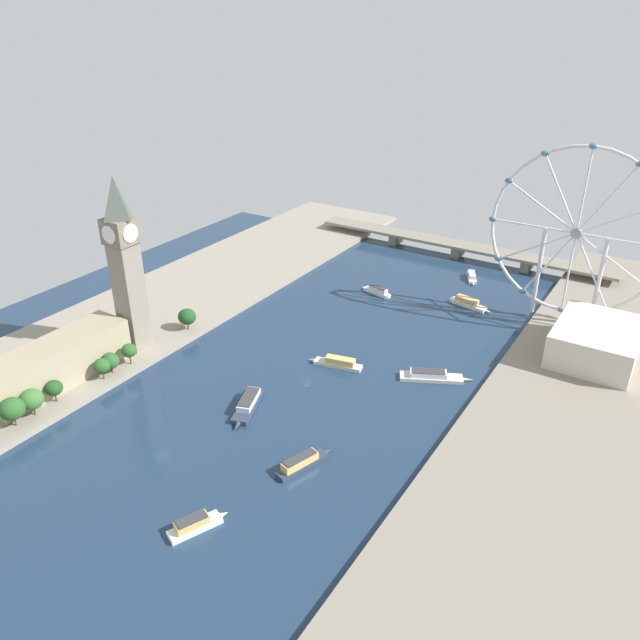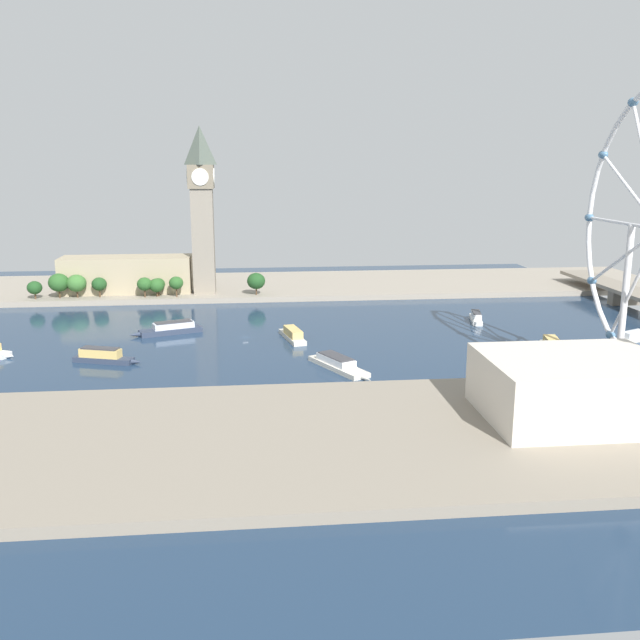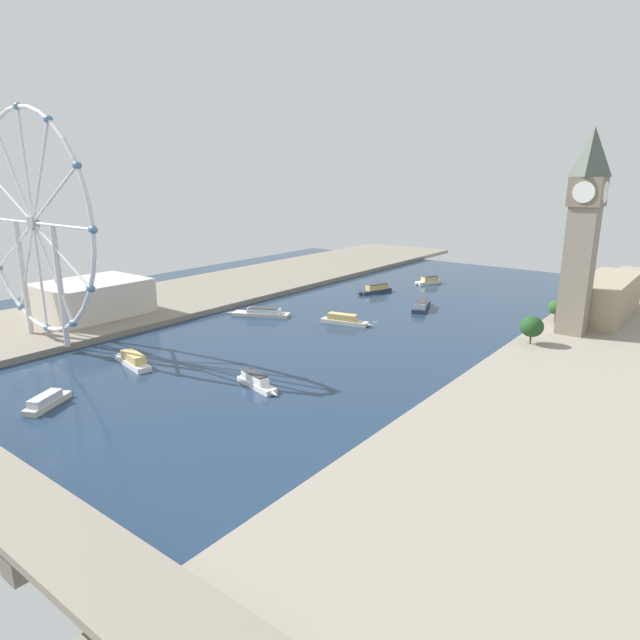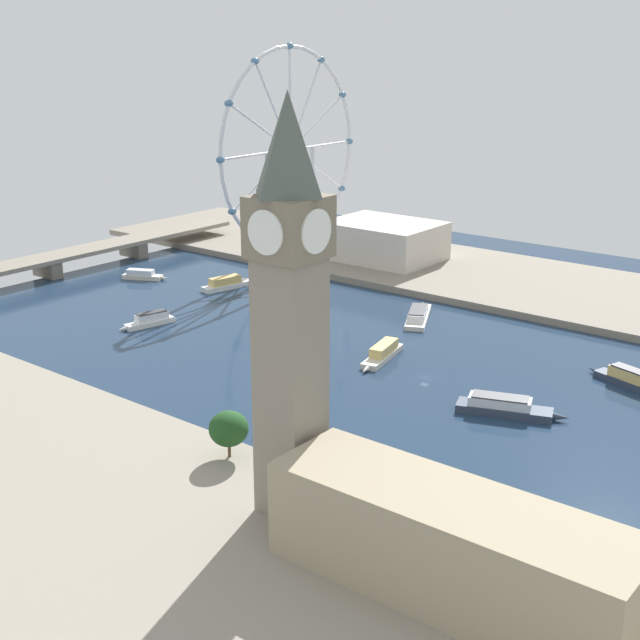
{
  "view_description": "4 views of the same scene",
  "coord_description": "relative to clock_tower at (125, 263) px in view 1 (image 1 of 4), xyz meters",
  "views": [
    {
      "loc": [
        147.7,
        -220.84,
        170.24
      ],
      "look_at": [
        -11.61,
        31.01,
        18.3
      ],
      "focal_mm": 34.93,
      "sensor_mm": 36.0,
      "label": 1
    },
    {
      "loc": [
        304.1,
        2.9,
        77.74
      ],
      "look_at": [
        5.53,
        33.36,
        8.47
      ],
      "focal_mm": 38.87,
      "sensor_mm": 36.0,
      "label": 2
    },
    {
      "loc": [
        -154.48,
        249.35,
        76.92
      ],
      "look_at": [
        2.6,
        46.24,
        8.0
      ],
      "focal_mm": 30.74,
      "sensor_mm": 36.0,
      "label": 3
    },
    {
      "loc": [
        -230.75,
        -138.95,
        105.66
      ],
      "look_at": [
        7.2,
        49.87,
        8.17
      ],
      "focal_mm": 48.81,
      "sensor_mm": 36.0,
      "label": 4
    }
  ],
  "objects": [
    {
      "name": "ground_plane",
      "position": [
        95.48,
        23.33,
        -51.7
      ],
      "size": [
        415.37,
        415.37,
        0.0
      ],
      "primitive_type": "plane",
      "color": "#1E334C"
    },
    {
      "name": "riverbank_left",
      "position": [
        -27.21,
        23.33,
        -50.2
      ],
      "size": [
        90.0,
        520.0,
        3.0
      ],
      "primitive_type": "cube",
      "color": "gray",
      "rests_on": "ground_plane"
    },
    {
      "name": "riverbank_right",
      "position": [
        218.16,
        23.33,
        -50.2
      ],
      "size": [
        90.0,
        520.0,
        3.0
      ],
      "primitive_type": "cube",
      "color": "gray",
      "rests_on": "ground_plane"
    },
    {
      "name": "clock_tower",
      "position": [
        0.0,
        0.0,
        0.0
      ],
      "size": [
        15.17,
        15.17,
        93.73
      ],
      "color": "gray",
      "rests_on": "riverbank_left"
    },
    {
      "name": "parliament_block",
      "position": [
        -6.01,
        -44.92,
        -38.31
      ],
      "size": [
        22.0,
        73.84,
        20.79
      ],
      "primitive_type": "cube",
      "color": "tan",
      "rests_on": "riverbank_left"
    },
    {
      "name": "tree_row_embankment",
      "position": [
        9.38,
        -43.34,
        -40.95
      ],
      "size": [
        12.3,
        130.99,
        13.83
      ],
      "color": "#513823",
      "rests_on": "riverbank_left"
    },
    {
      "name": "ferris_wheel",
      "position": [
        187.31,
        158.52,
        3.51
      ],
      "size": [
        100.17,
        3.2,
        102.31
      ],
      "color": "silver",
      "rests_on": "riverbank_right"
    },
    {
      "name": "riverside_hall",
      "position": [
        213.31,
        120.78,
        -39.54
      ],
      "size": [
        40.87,
        52.56,
        18.32
      ],
      "primitive_type": "cube",
      "color": "beige",
      "rests_on": "riverbank_right"
    },
    {
      "name": "river_bridge",
      "position": [
        95.48,
        231.27,
        -44.15
      ],
      "size": [
        227.37,
        17.45,
        9.57
      ],
      "color": "gray",
      "rests_on": "ground_plane"
    },
    {
      "name": "tour_boat_0",
      "position": [
        84.94,
        -10.84,
        -49.4
      ],
      "size": [
        16.77,
        32.62,
        5.58
      ],
      "rotation": [
        0.0,
        0.0,
        5.06
      ],
      "color": "#2D384C",
      "rests_on": "ground_plane"
    },
    {
      "name": "tour_boat_1",
      "position": [
        147.57,
        58.84,
        -49.76
      ],
      "size": [
        35.3,
        21.0,
        4.85
      ],
      "rotation": [
        0.0,
        0.0,
        0.46
      ],
      "color": "beige",
      "rests_on": "ground_plane"
    },
    {
      "name": "tour_boat_2",
      "position": [
        120.3,
        192.82,
        -49.8
      ],
      "size": [
        12.86,
        21.37,
        4.53
      ],
      "rotation": [
        0.0,
        0.0,
        5.16
      ],
      "color": "beige",
      "rests_on": "ground_plane"
    },
    {
      "name": "tour_boat_3",
      "position": [
        115.95,
        -81.1,
        -49.32
      ],
      "size": [
        13.28,
        22.85,
        5.84
      ],
      "rotation": [
        0.0,
        0.0,
        1.16
      ],
      "color": "white",
      "rests_on": "ground_plane"
    },
    {
      "name": "tour_boat_4",
      "position": [
        133.45,
        150.74,
        -49.45
      ],
      "size": [
        28.82,
        10.63,
        5.54
      ],
      "rotation": [
        0.0,
        0.0,
        6.08
      ],
      "color": "white",
      "rests_on": "ground_plane"
    },
    {
      "name": "tour_boat_5",
      "position": [
        75.93,
        136.75,
        -49.5
      ],
      "size": [
        23.79,
        9.05,
        5.34
      ],
      "rotation": [
        0.0,
        0.0,
        2.92
      ],
      "color": "white",
      "rests_on": "ground_plane"
    },
    {
      "name": "tour_boat_6",
      "position": [
        129.89,
        -32.23,
        -49.19
      ],
      "size": [
        12.48,
        28.15,
        6.01
      ],
      "rotation": [
        0.0,
        0.0,
        1.26
      ],
      "color": "#2D384C",
      "rests_on": "ground_plane"
    },
    {
      "name": "tour_boat_7",
      "position": [
        101.39,
        44.3,
        -49.53
      ],
      "size": [
        30.12,
        11.07,
        5.3
      ],
      "rotation": [
        0.0,
        0.0,
        3.35
      ],
      "color": "beige",
      "rests_on": "ground_plane"
    }
  ]
}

